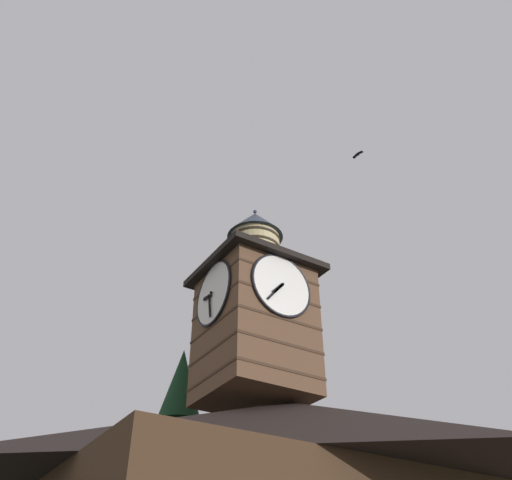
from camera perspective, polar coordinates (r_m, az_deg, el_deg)
name	(u,v)px	position (r m, az deg, el deg)	size (l,w,h in m)	color
clock_tower	(255,314)	(21.11, -0.13, -7.54)	(4.19, 4.19, 8.34)	brown
moon	(261,424)	(53.50, 0.56, -18.31)	(1.55, 1.55, 1.55)	silver
flying_bird_high	(358,154)	(26.70, 10.35, 8.61)	(0.20, 0.60, 0.10)	black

